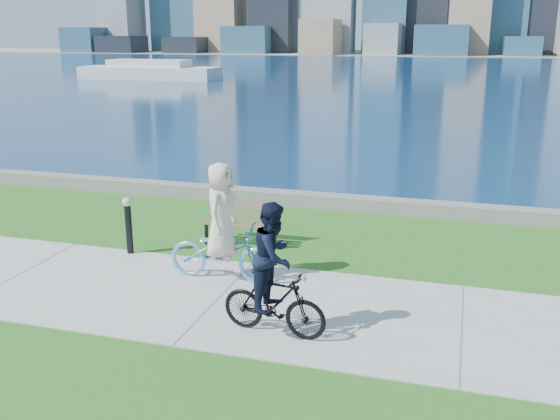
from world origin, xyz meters
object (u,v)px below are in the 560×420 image
Objects in this scene: park_bench at (242,220)px; bollard_lamp at (128,222)px; cyclist_woman at (222,237)px; cyclist_man at (274,280)px.

park_bench is 2.37m from bollard_lamp.
cyclist_woman is at bearing -81.47° from park_bench.
cyclist_woman is at bearing 46.80° from cyclist_man.
cyclist_man is (1.92, -3.88, 0.37)m from park_bench.
cyclist_woman is (2.35, -0.77, 0.14)m from bollard_lamp.
park_bench is 2.13m from cyclist_woman.
cyclist_woman reaches higher than park_bench.
bollard_lamp is 0.55× the size of cyclist_woman.
cyclist_man is at bearing -65.51° from park_bench.
bollard_lamp is at bearing 70.54° from cyclist_woman.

